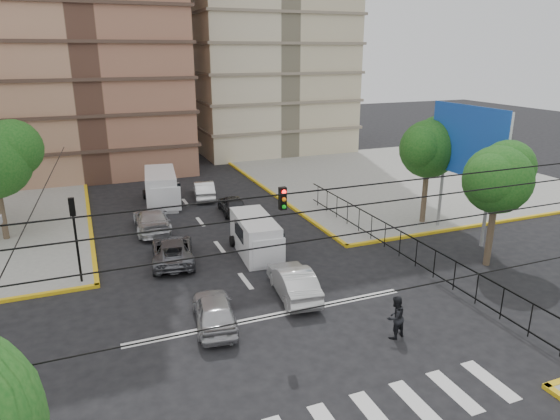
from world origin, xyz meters
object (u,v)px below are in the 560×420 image
car_silver_front_left (214,310)px  car_white_front_right (293,281)px  traffic_light_nw (74,226)px  van_right_lane (257,238)px  van_left_lane (162,189)px  pedestrian_crosswalk (395,317)px

car_silver_front_left → car_white_front_right: bearing=-155.7°
traffic_light_nw → car_silver_front_left: 8.60m
traffic_light_nw → car_white_front_right: (9.45, -5.16, -2.37)m
van_right_lane → van_left_lane: size_ratio=0.85×
car_silver_front_left → pedestrian_crosswalk: 7.58m
traffic_light_nw → pedestrian_crosswalk: bearing=-40.4°
van_left_lane → traffic_light_nw: bearing=-109.0°
van_left_lane → car_white_front_right: bearing=-71.6°
car_silver_front_left → car_white_front_right: car_white_front_right is taller
traffic_light_nw → car_white_front_right: traffic_light_nw is taller
traffic_light_nw → van_right_lane: bearing=1.5°
car_silver_front_left → car_white_front_right: size_ratio=0.92×
van_left_lane → pedestrian_crosswalk: (5.79, -22.32, -0.31)m
traffic_light_nw → pedestrian_crosswalk: 15.71m
van_right_lane → van_left_lane: 12.48m
traffic_light_nw → car_white_front_right: bearing=-28.6°
van_right_lane → car_silver_front_left: 7.89m
car_silver_front_left → pedestrian_crosswalk: size_ratio=2.25×
car_white_front_right → pedestrian_crosswalk: (2.40, -4.93, 0.18)m
van_right_lane → pedestrian_crosswalk: van_right_lane is taller
traffic_light_nw → van_right_lane: size_ratio=0.88×
van_right_lane → car_white_front_right: (-0.04, -5.40, -0.32)m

